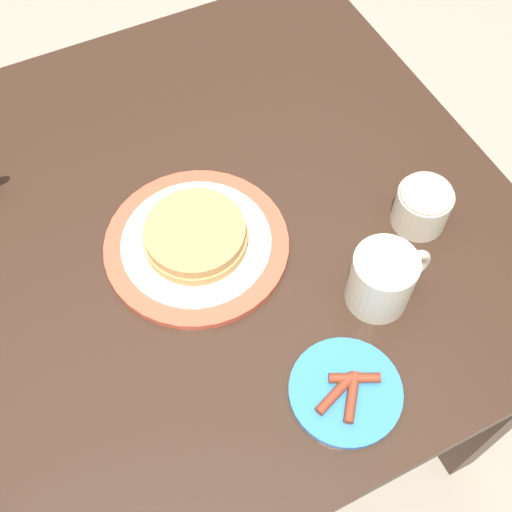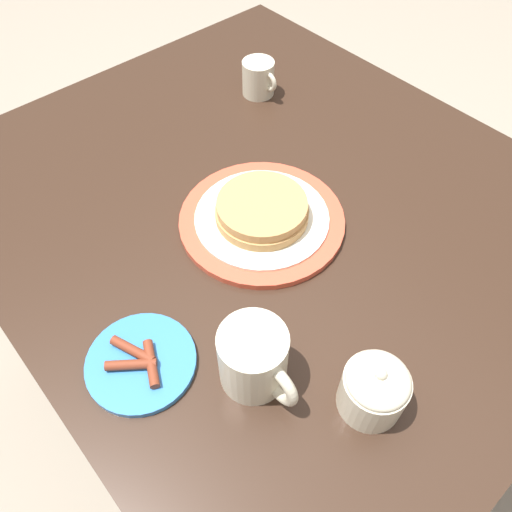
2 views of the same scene
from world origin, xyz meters
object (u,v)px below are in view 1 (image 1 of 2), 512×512
(pancake_plate, at_px, (196,240))
(sugar_bowl, at_px, (423,204))
(side_plate_bacon, at_px, (346,391))
(coffee_mug, at_px, (383,279))

(pancake_plate, xyz_separation_m, sugar_bowl, (0.34, -0.11, 0.03))
(side_plate_bacon, distance_m, coffee_mug, 0.17)
(pancake_plate, height_order, side_plate_bacon, pancake_plate)
(pancake_plate, distance_m, coffee_mug, 0.29)
(pancake_plate, distance_m, side_plate_bacon, 0.32)
(coffee_mug, relative_size, sugar_bowl, 1.34)
(pancake_plate, relative_size, coffee_mug, 2.24)
(pancake_plate, height_order, coffee_mug, coffee_mug)
(sugar_bowl, bearing_deg, pancake_plate, 161.83)
(pancake_plate, relative_size, sugar_bowl, 2.98)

